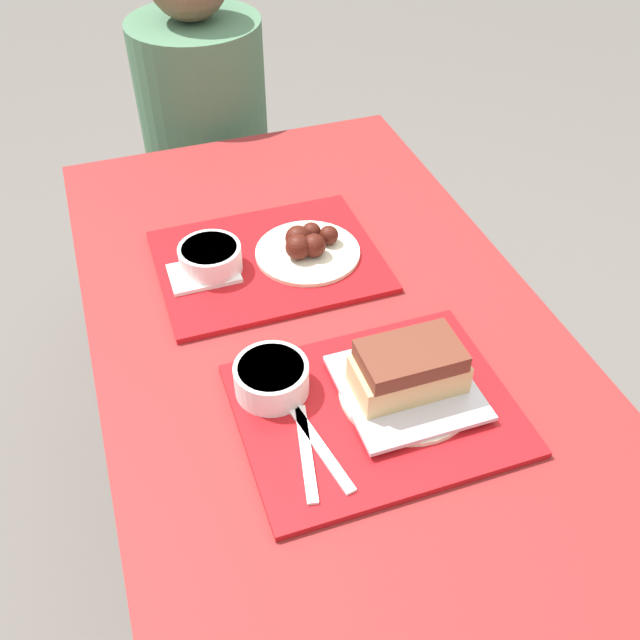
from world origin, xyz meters
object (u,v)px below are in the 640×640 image
(wings_plate_far, at_px, (307,246))
(person_seated_across, at_px, (203,110))
(brisket_sandwich_plate, at_px, (408,376))
(bowl_coleslaw_near, at_px, (271,377))
(tray_far, at_px, (269,261))
(bowl_coleslaw_far, at_px, (210,257))
(tray_near, at_px, (375,409))

(wings_plate_far, height_order, person_seated_across, person_seated_across)
(brisket_sandwich_plate, bearing_deg, wings_plate_far, 95.14)
(brisket_sandwich_plate, bearing_deg, bowl_coleslaw_near, 159.16)
(bowl_coleslaw_near, distance_m, wings_plate_far, 0.35)
(bowl_coleslaw_near, xyz_separation_m, wings_plate_far, (0.16, 0.31, -0.01))
(brisket_sandwich_plate, distance_m, wings_plate_far, 0.38)
(tray_far, bearing_deg, brisket_sandwich_plate, -74.54)
(tray_far, bearing_deg, bowl_coleslaw_far, 177.98)
(brisket_sandwich_plate, bearing_deg, bowl_coleslaw_far, 118.70)
(tray_near, height_order, bowl_coleslaw_far, bowl_coleslaw_far)
(bowl_coleslaw_near, distance_m, person_seated_across, 1.04)
(bowl_coleslaw_near, bearing_deg, tray_near, -31.65)
(tray_near, relative_size, wings_plate_far, 2.07)
(tray_far, xyz_separation_m, bowl_coleslaw_far, (-0.11, 0.00, 0.03))
(brisket_sandwich_plate, relative_size, person_seated_across, 0.29)
(bowl_coleslaw_far, relative_size, wings_plate_far, 0.58)
(bowl_coleslaw_near, bearing_deg, tray_far, 75.04)
(bowl_coleslaw_near, height_order, wings_plate_far, wings_plate_far)
(bowl_coleslaw_far, xyz_separation_m, person_seated_across, (0.13, 0.71, -0.06))
(tray_near, xyz_separation_m, brisket_sandwich_plate, (0.06, 0.01, 0.04))
(bowl_coleslaw_near, bearing_deg, wings_plate_far, 62.73)
(tray_far, xyz_separation_m, bowl_coleslaw_near, (-0.08, -0.32, 0.03))
(bowl_coleslaw_far, height_order, person_seated_across, person_seated_across)
(bowl_coleslaw_near, height_order, person_seated_across, person_seated_across)
(tray_near, relative_size, bowl_coleslaw_near, 3.58)
(tray_near, distance_m, bowl_coleslaw_far, 0.44)
(tray_far, distance_m, brisket_sandwich_plate, 0.41)
(person_seated_across, bearing_deg, tray_near, -88.50)
(tray_near, relative_size, person_seated_across, 0.56)
(tray_near, height_order, person_seated_across, person_seated_across)
(bowl_coleslaw_far, xyz_separation_m, wings_plate_far, (0.18, -0.01, -0.01))
(tray_near, distance_m, wings_plate_far, 0.39)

